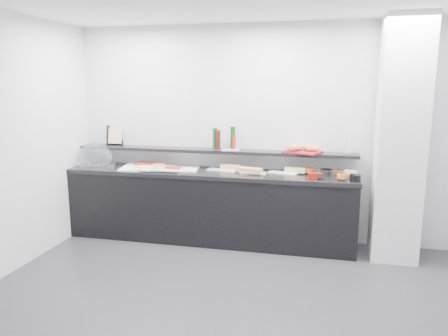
% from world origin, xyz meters
% --- Properties ---
extents(ground, '(5.00, 5.00, 0.00)m').
position_xyz_m(ground, '(0.00, 0.00, 0.00)').
color(ground, '#2D2D30').
rests_on(ground, ground).
extents(back_wall, '(5.00, 0.02, 2.70)m').
position_xyz_m(back_wall, '(0.00, 2.00, 1.35)').
color(back_wall, silver).
rests_on(back_wall, ground).
extents(column, '(0.50, 0.50, 2.70)m').
position_xyz_m(column, '(1.50, 1.65, 1.35)').
color(column, silver).
rests_on(column, ground).
extents(buffet_cabinet, '(3.60, 0.60, 0.85)m').
position_xyz_m(buffet_cabinet, '(-0.70, 1.70, 0.42)').
color(buffet_cabinet, black).
rests_on(buffet_cabinet, ground).
extents(counter_top, '(3.62, 0.62, 0.05)m').
position_xyz_m(counter_top, '(-0.70, 1.70, 0.88)').
color(counter_top, black).
rests_on(counter_top, buffet_cabinet).
extents(wall_shelf, '(3.60, 0.25, 0.04)m').
position_xyz_m(wall_shelf, '(-0.70, 1.88, 1.13)').
color(wall_shelf, black).
rests_on(wall_shelf, back_wall).
extents(cloche_base, '(0.52, 0.42, 0.04)m').
position_xyz_m(cloche_base, '(-2.21, 1.70, 0.92)').
color(cloche_base, '#B5B8BC').
rests_on(cloche_base, counter_top).
extents(cloche_dome, '(0.55, 0.47, 0.34)m').
position_xyz_m(cloche_dome, '(-2.25, 1.68, 1.03)').
color(cloche_dome, white).
rests_on(cloche_dome, cloche_base).
extents(linen_runner, '(1.05, 0.61, 0.01)m').
position_xyz_m(linen_runner, '(-1.36, 1.74, 0.91)').
color(linen_runner, white).
rests_on(linen_runner, counter_top).
extents(platter_meat_a, '(0.31, 0.21, 0.01)m').
position_xyz_m(platter_meat_a, '(-1.68, 1.80, 0.92)').
color(platter_meat_a, silver).
rests_on(platter_meat_a, linen_runner).
extents(food_meat_a, '(0.26, 0.18, 0.02)m').
position_xyz_m(food_meat_a, '(-1.60, 1.79, 0.94)').
color(food_meat_a, maroon).
rests_on(food_meat_a, platter_meat_a).
extents(platter_salmon, '(0.32, 0.26, 0.01)m').
position_xyz_m(platter_salmon, '(-1.36, 1.81, 0.92)').
color(platter_salmon, silver).
rests_on(platter_salmon, linen_runner).
extents(food_salmon, '(0.21, 0.14, 0.02)m').
position_xyz_m(food_salmon, '(-1.41, 1.82, 0.94)').
color(food_salmon, orange).
rests_on(food_salmon, platter_salmon).
extents(platter_cheese, '(0.36, 0.30, 0.01)m').
position_xyz_m(platter_cheese, '(-1.51, 1.57, 0.92)').
color(platter_cheese, white).
rests_on(platter_cheese, linen_runner).
extents(food_cheese, '(0.20, 0.13, 0.02)m').
position_xyz_m(food_cheese, '(-1.50, 1.58, 0.94)').
color(food_cheese, '#F3DE5E').
rests_on(food_cheese, platter_cheese).
extents(platter_meat_b, '(0.33, 0.22, 0.01)m').
position_xyz_m(platter_meat_b, '(-1.21, 1.58, 0.92)').
color(platter_meat_b, white).
rests_on(platter_meat_b, linen_runner).
extents(food_meat_b, '(0.21, 0.16, 0.02)m').
position_xyz_m(food_meat_b, '(-1.15, 1.63, 0.94)').
color(food_meat_b, maroon).
rests_on(food_meat_b, platter_meat_b).
extents(sandwich_plate_left, '(0.41, 0.23, 0.01)m').
position_xyz_m(sandwich_plate_left, '(-0.54, 1.78, 0.91)').
color(sandwich_plate_left, silver).
rests_on(sandwich_plate_left, counter_top).
extents(sandwich_food_left, '(0.26, 0.12, 0.06)m').
position_xyz_m(sandwich_food_left, '(-0.44, 1.78, 0.94)').
color(sandwich_food_left, tan).
rests_on(sandwich_food_left, sandwich_plate_left).
extents(tongs_left, '(0.16, 0.03, 0.01)m').
position_xyz_m(tongs_left, '(-0.57, 1.76, 0.92)').
color(tongs_left, silver).
rests_on(tongs_left, sandwich_plate_left).
extents(sandwich_plate_mid, '(0.32, 0.14, 0.01)m').
position_xyz_m(sandwich_plate_mid, '(-0.14, 1.67, 0.91)').
color(sandwich_plate_mid, white).
rests_on(sandwich_plate_mid, counter_top).
extents(sandwich_food_mid, '(0.31, 0.16, 0.06)m').
position_xyz_m(sandwich_food_mid, '(-0.17, 1.65, 0.94)').
color(sandwich_food_mid, tan).
rests_on(sandwich_food_mid, sandwich_plate_mid).
extents(tongs_mid, '(0.16, 0.04, 0.01)m').
position_xyz_m(tongs_mid, '(-0.19, 1.59, 0.92)').
color(tongs_mid, silver).
rests_on(tongs_mid, sandwich_plate_mid).
extents(sandwich_plate_right, '(0.38, 0.23, 0.01)m').
position_xyz_m(sandwich_plate_right, '(0.21, 1.78, 0.91)').
color(sandwich_plate_right, white).
rests_on(sandwich_plate_right, counter_top).
extents(sandwich_food_right, '(0.26, 0.13, 0.06)m').
position_xyz_m(sandwich_food_right, '(0.36, 1.81, 0.94)').
color(sandwich_food_right, '#D9BB71').
rests_on(sandwich_food_right, sandwich_plate_right).
extents(tongs_right, '(0.15, 0.07, 0.01)m').
position_xyz_m(tongs_right, '(0.12, 1.72, 0.92)').
color(tongs_right, silver).
rests_on(tongs_right, sandwich_plate_right).
extents(bowl_glass_fruit, '(0.22, 0.22, 0.07)m').
position_xyz_m(bowl_glass_fruit, '(0.67, 1.77, 0.94)').
color(bowl_glass_fruit, silver).
rests_on(bowl_glass_fruit, counter_top).
extents(fill_glass_fruit, '(0.15, 0.15, 0.05)m').
position_xyz_m(fill_glass_fruit, '(0.52, 1.83, 0.95)').
color(fill_glass_fruit, '#D05E1C').
rests_on(fill_glass_fruit, bowl_glass_fruit).
extents(bowl_black_jam, '(0.18, 0.18, 0.07)m').
position_xyz_m(bowl_black_jam, '(0.72, 1.79, 0.94)').
color(bowl_black_jam, black).
rests_on(bowl_black_jam, counter_top).
extents(fill_black_jam, '(0.13, 0.13, 0.05)m').
position_xyz_m(fill_black_jam, '(0.85, 1.80, 0.95)').
color(fill_black_jam, '#601D0D').
rests_on(fill_black_jam, bowl_black_jam).
extents(bowl_glass_cream, '(0.22, 0.22, 0.07)m').
position_xyz_m(bowl_glass_cream, '(0.85, 1.78, 0.94)').
color(bowl_glass_cream, white).
rests_on(bowl_glass_cream, counter_top).
extents(fill_glass_cream, '(0.20, 0.20, 0.05)m').
position_xyz_m(fill_glass_cream, '(1.00, 1.80, 0.95)').
color(fill_glass_cream, white).
rests_on(fill_glass_cream, bowl_glass_cream).
extents(bowl_red_jam, '(0.15, 0.15, 0.07)m').
position_xyz_m(bowl_red_jam, '(0.58, 1.54, 0.94)').
color(bowl_red_jam, maroon).
rests_on(bowl_red_jam, counter_top).
extents(fill_red_jam, '(0.11, 0.11, 0.05)m').
position_xyz_m(fill_red_jam, '(0.64, 1.55, 0.95)').
color(fill_red_jam, '#53150B').
rests_on(fill_red_jam, bowl_red_jam).
extents(bowl_glass_salmon, '(0.18, 0.18, 0.07)m').
position_xyz_m(bowl_glass_salmon, '(0.95, 1.59, 0.94)').
color(bowl_glass_salmon, silver).
rests_on(bowl_glass_salmon, counter_top).
extents(fill_glass_salmon, '(0.14, 0.14, 0.05)m').
position_xyz_m(fill_glass_salmon, '(0.92, 1.58, 0.95)').
color(fill_glass_salmon, orange).
rests_on(fill_glass_salmon, bowl_glass_salmon).
extents(bowl_black_fruit, '(0.15, 0.15, 0.07)m').
position_xyz_m(bowl_black_fruit, '(1.04, 1.54, 0.94)').
color(bowl_black_fruit, black).
rests_on(bowl_black_fruit, counter_top).
extents(fill_black_fruit, '(0.14, 0.14, 0.05)m').
position_xyz_m(fill_black_fruit, '(0.90, 1.55, 0.95)').
color(fill_black_fruit, orange).
rests_on(fill_black_fruit, bowl_black_fruit).
extents(framed_print, '(0.24, 0.12, 0.26)m').
position_xyz_m(framed_print, '(-2.11, 2.00, 1.28)').
color(framed_print, black).
rests_on(framed_print, wall_shelf).
extents(print_art, '(0.20, 0.05, 0.22)m').
position_xyz_m(print_art, '(-2.08, 1.95, 1.28)').
color(print_art, '#CEAF95').
rests_on(print_art, framed_print).
extents(condiment_tray, '(0.25, 0.20, 0.01)m').
position_xyz_m(condiment_tray, '(-0.46, 1.85, 1.16)').
color(condiment_tray, silver).
rests_on(condiment_tray, wall_shelf).
extents(bottle_green_a, '(0.07, 0.07, 0.26)m').
position_xyz_m(bottle_green_a, '(-0.66, 1.87, 1.29)').
color(bottle_green_a, '#0F371A').
rests_on(bottle_green_a, condiment_tray).
extents(bottle_brown, '(0.07, 0.07, 0.24)m').
position_xyz_m(bottle_brown, '(-0.62, 1.84, 1.28)').
color(bottle_brown, '#39160A').
rests_on(bottle_brown, condiment_tray).
extents(bottle_green_b, '(0.08, 0.08, 0.28)m').
position_xyz_m(bottle_green_b, '(-0.45, 1.92, 1.30)').
color(bottle_green_b, '#0F3816').
rests_on(bottle_green_b, condiment_tray).
extents(bottle_hot, '(0.05, 0.05, 0.18)m').
position_xyz_m(bottle_hot, '(-0.42, 1.87, 1.25)').
color(bottle_hot, '#B9230D').
rests_on(bottle_hot, condiment_tray).
extents(shaker_salt, '(0.04, 0.04, 0.07)m').
position_xyz_m(shaker_salt, '(-0.41, 1.89, 1.20)').
color(shaker_salt, white).
rests_on(shaker_salt, condiment_tray).
extents(shaker_pepper, '(0.04, 0.04, 0.07)m').
position_xyz_m(shaker_pepper, '(-0.43, 1.92, 1.20)').
color(shaker_pepper, white).
rests_on(shaker_pepper, condiment_tray).
extents(bread_tray, '(0.49, 0.43, 0.02)m').
position_xyz_m(bread_tray, '(0.43, 1.87, 1.16)').
color(bread_tray, '#A5111D').
rests_on(bread_tray, wall_shelf).
extents(bread_roll_nw, '(0.17, 0.12, 0.08)m').
position_xyz_m(bread_roll_nw, '(0.37, 1.91, 1.21)').
color(bread_roll_nw, tan).
rests_on(bread_roll_nw, bread_tray).
extents(bread_roll_ne, '(0.15, 0.10, 0.08)m').
position_xyz_m(bread_roll_ne, '(0.50, 1.94, 1.21)').
color(bread_roll_ne, '#C7804C').
rests_on(bread_roll_ne, bread_tray).
extents(bread_roll_s, '(0.14, 0.11, 0.08)m').
position_xyz_m(bread_roll_s, '(0.31, 1.79, 1.21)').
color(bread_roll_s, '#AF7442').
rests_on(bread_roll_s, bread_tray).
extents(bread_roll_se, '(0.15, 0.10, 0.08)m').
position_xyz_m(bread_roll_se, '(0.53, 1.86, 1.21)').
color(bread_roll_se, '#B29044').
rests_on(bread_roll_se, bread_tray).
extents(bread_roll_midw, '(0.16, 0.13, 0.08)m').
position_xyz_m(bread_roll_midw, '(0.34, 1.87, 1.21)').
color(bread_roll_midw, tan).
rests_on(bread_roll_midw, bread_tray).
extents(bread_roll_mide, '(0.15, 0.12, 0.08)m').
position_xyz_m(bread_roll_mide, '(0.57, 1.86, 1.21)').
color(bread_roll_mide, tan).
rests_on(bread_roll_mide, bread_tray).
extents(carafe, '(0.10, 0.10, 0.30)m').
position_xyz_m(carafe, '(0.96, 1.84, 1.30)').
color(carafe, white).
rests_on(carafe, wall_shelf).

